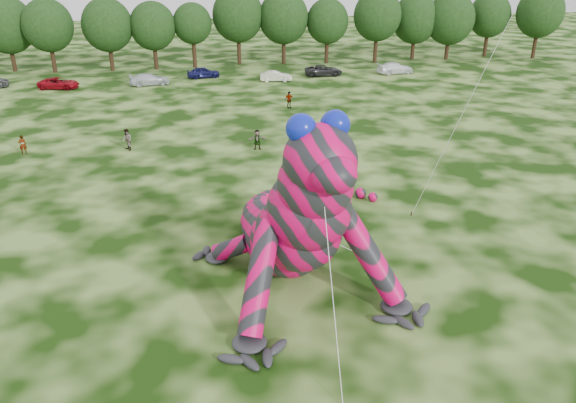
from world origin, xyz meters
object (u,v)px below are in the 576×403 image
(car_4, at_px, (203,72))
(spectator_5, at_px, (257,140))
(tree_17, at_px, (538,23))
(tree_12, at_px, (327,31))
(car_6, at_px, (324,70))
(spectator_1, at_px, (127,140))
(tree_15, at_px, (450,26))
(tree_6, at_px, (49,36))
(tree_5, at_px, (8,34))
(car_5, at_px, (276,76))
(tree_8, at_px, (154,36))
(car_7, at_px, (395,68))
(tree_13, at_px, (377,26))
(car_3, at_px, (149,79))
(inflatable_gecko, at_px, (279,182))
(tree_7, at_px, (108,35))
(tree_16, at_px, (488,25))
(tree_11, at_px, (284,27))
(car_2, at_px, (59,83))
(spectator_0, at_px, (23,145))
(tree_10, at_px, (238,26))
(spectator_3, at_px, (289,100))
(tree_14, at_px, (415,27))
(tree_9, at_px, (193,35))

(car_4, height_order, spectator_5, spectator_5)
(tree_17, bearing_deg, tree_12, 178.07)
(car_6, relative_size, spectator_1, 2.74)
(tree_15, height_order, tree_17, tree_17)
(tree_15, relative_size, tree_17, 0.94)
(tree_6, xyz_separation_m, spectator_1, (12.87, -34.76, -3.86))
(tree_15, distance_m, tree_17, 13.52)
(tree_5, relative_size, car_5, 2.52)
(tree_15, bearing_deg, tree_6, -178.89)
(tree_5, relative_size, tree_8, 1.10)
(car_7, bearing_deg, tree_13, -10.76)
(car_3, height_order, car_7, car_7)
(spectator_1, bearing_deg, inflatable_gecko, -4.88)
(tree_7, bearing_deg, tree_16, 2.65)
(car_5, bearing_deg, tree_15, -63.74)
(tree_17, bearing_deg, tree_11, 177.70)
(tree_12, height_order, car_6, tree_12)
(tree_15, height_order, car_3, tree_15)
(car_6, bearing_deg, tree_8, 70.28)
(car_3, bearing_deg, tree_15, -87.39)
(car_5, bearing_deg, tree_16, -65.58)
(tree_8, bearing_deg, car_2, -135.25)
(tree_5, bearing_deg, car_6, -13.26)
(tree_12, bearing_deg, car_4, -156.36)
(tree_11, bearing_deg, spectator_0, -126.55)
(inflatable_gecko, relative_size, tree_10, 1.77)
(spectator_0, bearing_deg, tree_17, -172.21)
(tree_8, xyz_separation_m, tree_17, (56.17, -0.32, 0.68))
(car_2, height_order, spectator_3, spectator_3)
(tree_8, relative_size, tree_14, 0.95)
(tree_6, xyz_separation_m, spectator_5, (23.36, -36.19, -3.92))
(tree_14, bearing_deg, car_3, -162.38)
(tree_8, relative_size, car_3, 1.88)
(tree_11, relative_size, tree_14, 1.07)
(tree_9, relative_size, spectator_0, 5.48)
(car_2, distance_m, car_5, 25.93)
(car_4, distance_m, car_5, 9.56)
(tree_12, xyz_separation_m, tree_17, (31.94, -1.08, 0.66))
(tree_14, distance_m, car_4, 32.86)
(tree_12, bearing_deg, tree_17, -1.93)
(tree_6, bearing_deg, tree_12, 1.61)
(tree_16, bearing_deg, tree_5, -179.22)
(tree_8, xyz_separation_m, spectator_0, (-8.64, -34.73, -3.68))
(car_6, distance_m, spectator_5, 30.70)
(tree_6, distance_m, tree_16, 63.06)
(tree_15, bearing_deg, tree_13, -176.75)
(tree_12, relative_size, tree_13, 0.89)
(tree_10, height_order, tree_16, tree_10)
(tree_15, xyz_separation_m, car_4, (-36.41, -7.89, -4.11))
(tree_8, height_order, tree_9, tree_8)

